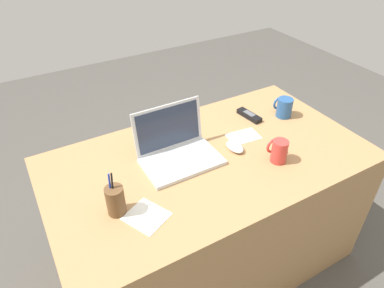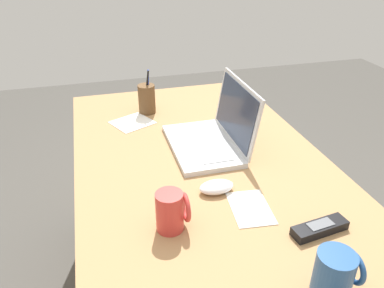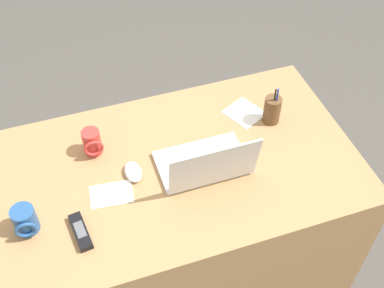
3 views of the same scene
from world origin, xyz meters
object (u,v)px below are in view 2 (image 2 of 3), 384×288
(coffee_mug_white, at_px, (335,273))
(coffee_mug_tall, at_px, (171,211))
(laptop, at_px, (213,134))
(cordless_phone, at_px, (320,228))
(pen_holder, at_px, (147,99))
(computer_mouse, at_px, (217,187))

(coffee_mug_white, relative_size, coffee_mug_tall, 0.96)
(laptop, xyz_separation_m, coffee_mug_tall, (0.38, -0.24, 0.01))
(coffee_mug_tall, xyz_separation_m, cordless_phone, (0.11, 0.36, -0.04))
(pen_holder, bearing_deg, coffee_mug_tall, -4.77)
(laptop, distance_m, pen_holder, 0.39)
(laptop, bearing_deg, coffee_mug_tall, -31.67)
(computer_mouse, relative_size, coffee_mug_tall, 0.96)
(laptop, distance_m, coffee_mug_white, 0.66)
(laptop, bearing_deg, computer_mouse, -15.98)
(cordless_phone, bearing_deg, computer_mouse, -140.05)
(computer_mouse, bearing_deg, coffee_mug_tall, -55.62)
(computer_mouse, bearing_deg, coffee_mug_white, 14.42)
(coffee_mug_white, xyz_separation_m, cordless_phone, (-0.17, 0.08, -0.04))
(computer_mouse, bearing_deg, pen_holder, -173.01)
(coffee_mug_tall, relative_size, pen_holder, 0.59)
(computer_mouse, bearing_deg, cordless_phone, 37.75)
(coffee_mug_white, xyz_separation_m, pen_holder, (-1.01, -0.22, 0.01))
(pen_holder, bearing_deg, laptop, 26.49)
(computer_mouse, xyz_separation_m, pen_holder, (-0.61, -0.10, 0.04))
(computer_mouse, xyz_separation_m, cordless_phone, (0.23, 0.20, -0.00))
(laptop, height_order, pen_holder, laptop)
(cordless_phone, bearing_deg, pen_holder, -160.81)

